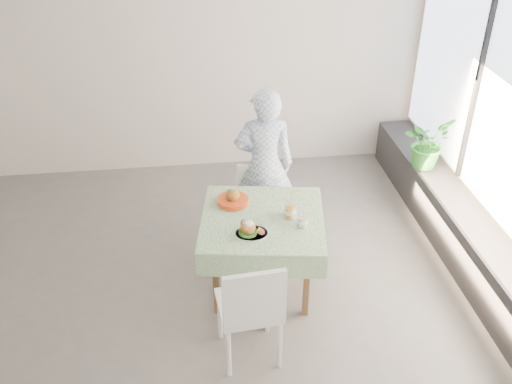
{
  "coord_description": "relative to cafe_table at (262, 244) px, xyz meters",
  "views": [
    {
      "loc": [
        0.24,
        -3.9,
        3.5
      ],
      "look_at": [
        0.76,
        0.17,
        0.97
      ],
      "focal_mm": 40.0,
      "sensor_mm": 36.0,
      "label": 1
    }
  ],
  "objects": [
    {
      "name": "floor",
      "position": [
        -0.81,
        -0.12,
        -0.46
      ],
      "size": [
        6.0,
        6.0,
        0.0
      ],
      "primitive_type": "plane",
      "color": "#585653",
      "rests_on": "ground"
    },
    {
      "name": "wall_back",
      "position": [
        -0.81,
        2.38,
        0.94
      ],
      "size": [
        6.0,
        0.02,
        2.8
      ],
      "primitive_type": "cube",
      "color": "beige",
      "rests_on": "ground"
    },
    {
      "name": "window_ledge",
      "position": [
        1.99,
        -0.12,
        -0.21
      ],
      "size": [
        0.4,
        4.8,
        0.5
      ],
      "primitive_type": "cube",
      "color": "black",
      "rests_on": "ground"
    },
    {
      "name": "cafe_table",
      "position": [
        0.0,
        0.0,
        0.0
      ],
      "size": [
        1.19,
        1.19,
        0.74
      ],
      "color": "brown",
      "rests_on": "ground"
    },
    {
      "name": "chair_far",
      "position": [
        0.0,
        0.66,
        -0.21
      ],
      "size": [
        0.47,
        0.47,
        0.8
      ],
      "color": "white",
      "rests_on": "ground"
    },
    {
      "name": "chair_near",
      "position": [
        -0.21,
        -0.82,
        -0.16
      ],
      "size": [
        0.5,
        0.5,
        0.97
      ],
      "color": "white",
      "rests_on": "ground"
    },
    {
      "name": "diner",
      "position": [
        0.13,
        0.81,
        0.34
      ],
      "size": [
        0.6,
        0.41,
        1.61
      ],
      "primitive_type": "imported",
      "rotation": [
        0.0,
        0.0,
        3.1
      ],
      "color": "#84A0D3",
      "rests_on": "ground"
    },
    {
      "name": "main_dish",
      "position": [
        -0.14,
        -0.23,
        0.33
      ],
      "size": [
        0.28,
        0.28,
        0.14
      ],
      "color": "white",
      "rests_on": "cafe_table"
    },
    {
      "name": "juice_cup_orange",
      "position": [
        0.23,
        -0.02,
        0.35
      ],
      "size": [
        0.11,
        0.11,
        0.3
      ],
      "color": "white",
      "rests_on": "cafe_table"
    },
    {
      "name": "juice_cup_lemonade",
      "position": [
        0.32,
        -0.17,
        0.34
      ],
      "size": [
        0.09,
        0.09,
        0.25
      ],
      "color": "white",
      "rests_on": "cafe_table"
    },
    {
      "name": "second_dish",
      "position": [
        -0.23,
        0.27,
        0.32
      ],
      "size": [
        0.28,
        0.28,
        0.13
      ],
      "color": "#B83912",
      "rests_on": "cafe_table"
    },
    {
      "name": "potted_plant",
      "position": [
        1.91,
        1.13,
        0.32
      ],
      "size": [
        0.66,
        0.64,
        0.55
      ],
      "primitive_type": "imported",
      "rotation": [
        0.0,
        0.0,
        0.64
      ],
      "color": "#256F27",
      "rests_on": "window_ledge"
    }
  ]
}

